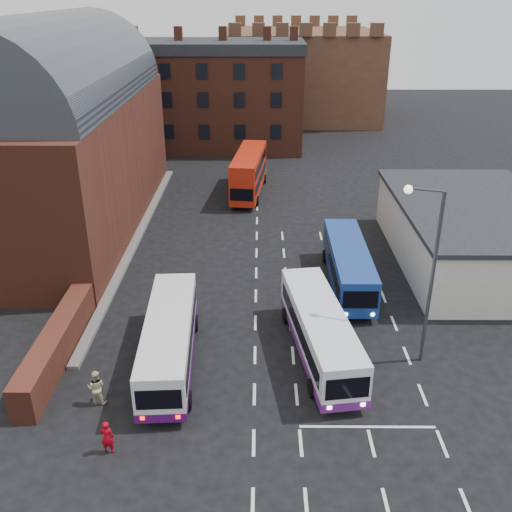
{
  "coord_description": "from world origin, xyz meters",
  "views": [
    {
      "loc": [
        0.23,
        -22.53,
        17.48
      ],
      "look_at": [
        0.0,
        10.0,
        2.2
      ],
      "focal_mm": 40.0,
      "sensor_mm": 36.0,
      "label": 1
    }
  ],
  "objects_px": {
    "bus_blue": "(349,263)",
    "pedestrian_beige": "(96,387)",
    "pedestrian_red": "(107,437)",
    "street_lamp": "(427,261)",
    "bus_white_inbound": "(320,330)",
    "bus_red_double": "(249,173)",
    "bus_white_outbound": "(169,338)"
  },
  "relations": [
    {
      "from": "pedestrian_red",
      "to": "pedestrian_beige",
      "type": "xyz_separation_m",
      "value": [
        -1.25,
        3.11,
        0.08
      ]
    },
    {
      "from": "bus_white_inbound",
      "to": "pedestrian_red",
      "type": "bearing_deg",
      "value": 28.17
    },
    {
      "from": "street_lamp",
      "to": "pedestrian_beige",
      "type": "height_order",
      "value": "street_lamp"
    },
    {
      "from": "bus_white_outbound",
      "to": "bus_red_double",
      "type": "relative_size",
      "value": 0.99
    },
    {
      "from": "bus_blue",
      "to": "pedestrian_red",
      "type": "relative_size",
      "value": 6.23
    },
    {
      "from": "bus_white_outbound",
      "to": "street_lamp",
      "type": "height_order",
      "value": "street_lamp"
    },
    {
      "from": "bus_red_double",
      "to": "pedestrian_red",
      "type": "bearing_deg",
      "value": 87.14
    },
    {
      "from": "street_lamp",
      "to": "pedestrian_red",
      "type": "bearing_deg",
      "value": -154.91
    },
    {
      "from": "pedestrian_red",
      "to": "pedestrian_beige",
      "type": "bearing_deg",
      "value": -66.85
    },
    {
      "from": "bus_red_double",
      "to": "street_lamp",
      "type": "xyz_separation_m",
      "value": [
        9.08,
        -26.23,
        3.54
      ]
    },
    {
      "from": "bus_white_inbound",
      "to": "bus_red_double",
      "type": "xyz_separation_m",
      "value": [
        -4.14,
        25.98,
        0.5
      ]
    },
    {
      "from": "bus_blue",
      "to": "street_lamp",
      "type": "xyz_separation_m",
      "value": [
        2.37,
        -8.13,
        4.05
      ]
    },
    {
      "from": "bus_blue",
      "to": "street_lamp",
      "type": "relative_size",
      "value": 1.06
    },
    {
      "from": "street_lamp",
      "to": "bus_white_outbound",
      "type": "bearing_deg",
      "value": -177.64
    },
    {
      "from": "bus_white_outbound",
      "to": "pedestrian_beige",
      "type": "relative_size",
      "value": 5.72
    },
    {
      "from": "bus_blue",
      "to": "street_lamp",
      "type": "distance_m",
      "value": 9.38
    },
    {
      "from": "pedestrian_red",
      "to": "street_lamp",
      "type": "bearing_deg",
      "value": -153.66
    },
    {
      "from": "bus_blue",
      "to": "pedestrian_red",
      "type": "xyz_separation_m",
      "value": [
        -11.94,
        -14.83,
        -0.79
      ]
    },
    {
      "from": "bus_white_inbound",
      "to": "bus_red_double",
      "type": "bearing_deg",
      "value": -89.31
    },
    {
      "from": "bus_white_outbound",
      "to": "bus_red_double",
      "type": "xyz_separation_m",
      "value": [
        3.53,
        26.75,
        0.51
      ]
    },
    {
      "from": "bus_white_inbound",
      "to": "street_lamp",
      "type": "height_order",
      "value": "street_lamp"
    },
    {
      "from": "bus_blue",
      "to": "pedestrian_beige",
      "type": "height_order",
      "value": "bus_blue"
    },
    {
      "from": "bus_red_double",
      "to": "pedestrian_beige",
      "type": "relative_size",
      "value": 5.76
    },
    {
      "from": "bus_white_outbound",
      "to": "bus_red_double",
      "type": "height_order",
      "value": "bus_red_double"
    },
    {
      "from": "bus_white_inbound",
      "to": "pedestrian_red",
      "type": "relative_size",
      "value": 6.39
    },
    {
      "from": "bus_blue",
      "to": "bus_red_double",
      "type": "xyz_separation_m",
      "value": [
        -6.71,
        18.1,
        0.51
      ]
    },
    {
      "from": "bus_blue",
      "to": "pedestrian_beige",
      "type": "xyz_separation_m",
      "value": [
        -13.19,
        -11.71,
        -0.71
      ]
    },
    {
      "from": "street_lamp",
      "to": "pedestrian_red",
      "type": "xyz_separation_m",
      "value": [
        -14.31,
        -6.7,
        -4.84
      ]
    },
    {
      "from": "street_lamp",
      "to": "bus_white_inbound",
      "type": "bearing_deg",
      "value": 177.09
    },
    {
      "from": "bus_blue",
      "to": "pedestrian_beige",
      "type": "distance_m",
      "value": 17.66
    },
    {
      "from": "bus_red_double",
      "to": "pedestrian_red",
      "type": "height_order",
      "value": "bus_red_double"
    },
    {
      "from": "bus_white_outbound",
      "to": "pedestrian_red",
      "type": "bearing_deg",
      "value": -108.68
    }
  ]
}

